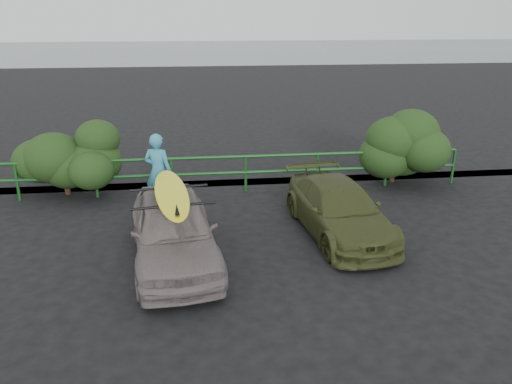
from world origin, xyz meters
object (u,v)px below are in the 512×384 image
Objects in this scene: guardrail at (209,175)px; olive_vehicle at (339,209)px; surfboard at (171,193)px; man at (158,172)px; sedan at (174,230)px.

olive_vehicle is (2.78, -3.01, 0.05)m from guardrail.
olive_vehicle is at bearing -47.22° from guardrail.
man is at bearing 91.98° from surfboard.
surfboard is at bearing 120.62° from man.
man is at bearing 147.77° from olive_vehicle.
sedan is 3.71m from olive_vehicle.
surfboard reaches higher than guardrail.
olive_vehicle reaches higher than guardrail.
sedan is at bearing -101.45° from guardrail.
sedan is 0.77m from surfboard.
guardrail is at bearing -118.61° from man.
surfboard is (0.00, 0.00, 0.77)m from sedan.
sedan is 2.95m from man.
surfboard is (-0.80, -3.96, 0.93)m from guardrail.
sedan is at bearing 0.00° from surfboard.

